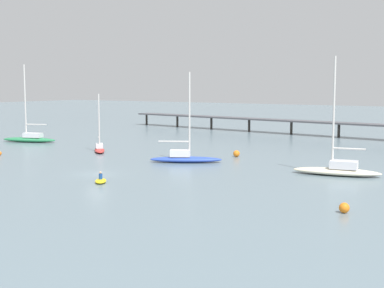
% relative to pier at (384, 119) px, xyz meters
% --- Properties ---
extents(ground_plane, '(400.00, 400.00, 0.00)m').
position_rel_pier_xyz_m(ground_plane, '(-18.02, -53.43, -3.70)').
color(ground_plane, slate).
extents(pier, '(80.58, 13.65, 6.73)m').
position_rel_pier_xyz_m(pier, '(0.00, 0.00, 0.00)').
color(pier, '#4C4C51').
rests_on(pier, ground_plane).
extents(sailboat_blue, '(8.90, 6.36, 11.33)m').
position_rel_pier_xyz_m(sailboat_blue, '(-14.73, -40.77, -3.00)').
color(sailboat_blue, '#2D4CB7').
rests_on(sailboat_blue, ground_plane).
extents(sailboat_cream, '(9.74, 4.22, 12.83)m').
position_rel_pier_xyz_m(sailboat_cream, '(4.53, -39.90, -2.98)').
color(sailboat_cream, beige).
rests_on(sailboat_cream, ground_plane).
extents(sailboat_green, '(9.93, 5.23, 13.08)m').
position_rel_pier_xyz_m(sailboat_green, '(-50.04, -35.02, -2.94)').
color(sailboat_green, '#287F4C').
rests_on(sailboat_green, ground_plane).
extents(sailboat_red, '(5.30, 5.38, 8.43)m').
position_rel_pier_xyz_m(sailboat_red, '(-31.12, -38.51, -3.09)').
color(sailboat_red, red).
rests_on(sailboat_red, ground_plane).
extents(dinghy_yellow, '(2.41, 2.63, 1.14)m').
position_rel_pier_xyz_m(dinghy_yellow, '(-14.15, -57.09, -3.49)').
color(dinghy_yellow, yellow).
rests_on(dinghy_yellow, ground_plane).
extents(mooring_buoy_inner, '(0.53, 0.53, 0.53)m').
position_rel_pier_xyz_m(mooring_buoy_inner, '(-40.22, -48.81, -3.44)').
color(mooring_buoy_inner, orange).
rests_on(mooring_buoy_inner, ground_plane).
extents(mooring_buoy_far, '(0.81, 0.81, 0.81)m').
position_rel_pier_xyz_m(mooring_buoy_far, '(10.36, -56.73, -3.30)').
color(mooring_buoy_far, orange).
rests_on(mooring_buoy_far, ground_plane).
extents(mooring_buoy_mid, '(0.90, 0.90, 0.90)m').
position_rel_pier_xyz_m(mooring_buoy_mid, '(-11.70, -32.64, -3.25)').
color(mooring_buoy_mid, orange).
rests_on(mooring_buoy_mid, ground_plane).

